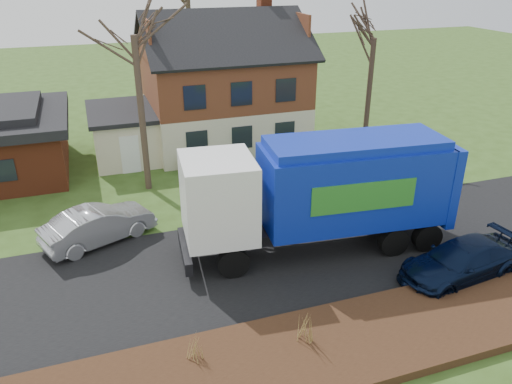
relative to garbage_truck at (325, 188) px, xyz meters
name	(u,v)px	position (x,y,z in m)	size (l,w,h in m)	color
ground	(273,259)	(-2.20, -0.22, -2.62)	(120.00, 120.00, 0.00)	#324A18
road	(273,259)	(-2.20, -0.22, -2.61)	(80.00, 7.00, 0.02)	black
mulch_verge	(336,346)	(-2.20, -5.52, -2.47)	(80.00, 3.50, 0.30)	black
main_house	(215,80)	(-0.71, 13.69, 1.41)	(12.95, 8.95, 9.26)	beige
garbage_truck	(325,188)	(0.00, 0.00, 0.00)	(10.84, 3.84, 4.55)	black
silver_sedan	(99,225)	(-8.46, 3.42, -1.87)	(1.60, 4.59, 1.51)	#B8BAC1
navy_wagon	(461,261)	(3.80, -3.60, -1.92)	(1.97, 4.85, 1.41)	black
tree_front_west	(131,9)	(-5.82, 8.14, 6.03)	(3.54, 3.54, 10.51)	#443429
tree_front_east	(376,18)	(7.40, 9.41, 5.13)	(3.43, 3.43, 9.54)	#392A22
grass_clump_west	(194,348)	(-6.31, -4.81, -1.92)	(0.31, 0.25, 0.81)	#9D8145
grass_clump_mid	(303,327)	(-3.12, -5.14, -1.80)	(0.37, 0.31, 1.04)	olive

